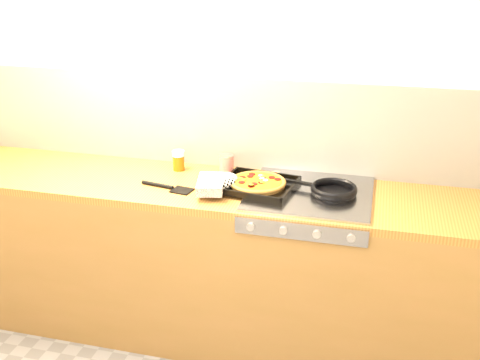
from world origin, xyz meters
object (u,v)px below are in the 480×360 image
(frying_pan, at_px, (333,190))
(juice_glass, at_px, (179,160))
(tomato_can, at_px, (227,165))
(pizza_on_tray, at_px, (245,183))

(frying_pan, xyz_separation_m, juice_glass, (-0.85, 0.16, 0.02))
(frying_pan, distance_m, tomato_can, 0.60)
(frying_pan, bearing_deg, juice_glass, 169.35)
(pizza_on_tray, xyz_separation_m, juice_glass, (-0.42, 0.19, 0.02))
(pizza_on_tray, height_order, juice_glass, juice_glass)
(pizza_on_tray, height_order, frying_pan, pizza_on_tray)
(pizza_on_tray, distance_m, tomato_can, 0.25)
(pizza_on_tray, xyz_separation_m, frying_pan, (0.43, 0.03, -0.01))
(juice_glass, bearing_deg, tomato_can, 0.76)
(frying_pan, bearing_deg, pizza_on_tray, -175.97)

